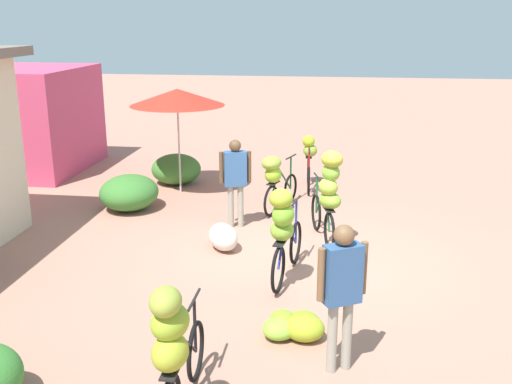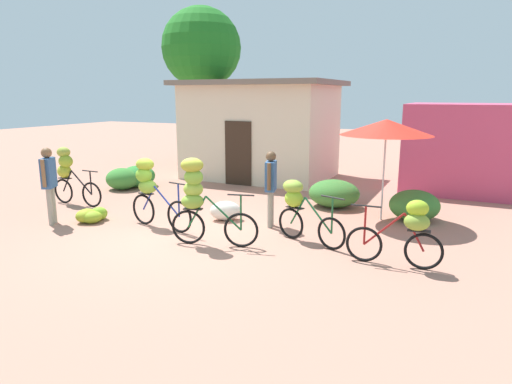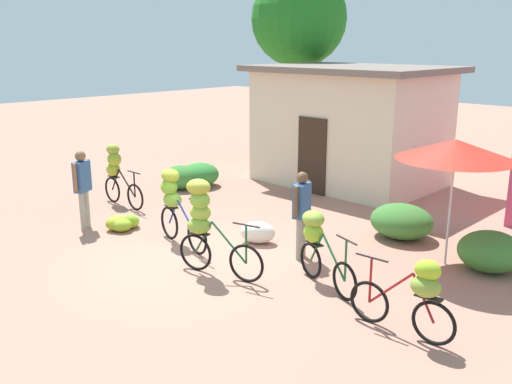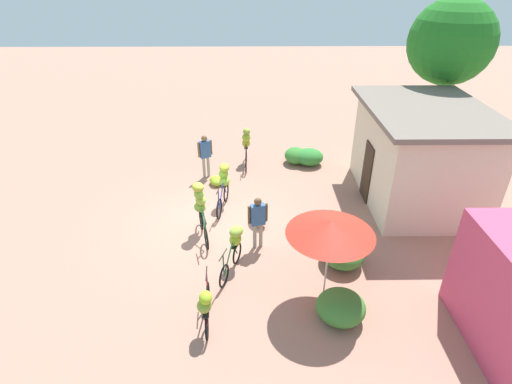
% 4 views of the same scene
% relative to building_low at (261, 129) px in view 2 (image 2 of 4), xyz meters
% --- Properties ---
extents(ground_plane, '(60.00, 60.00, 0.00)m').
position_rel_building_low_xyz_m(ground_plane, '(1.50, -6.91, -1.65)').
color(ground_plane, '#AB7561').
extents(building_low, '(5.14, 3.79, 3.25)m').
position_rel_building_low_xyz_m(building_low, '(0.00, 0.00, 0.00)').
color(building_low, beige).
rests_on(building_low, ground).
extents(shop_pink, '(3.20, 2.80, 2.54)m').
position_rel_building_low_xyz_m(shop_pink, '(6.35, 0.48, -0.37)').
color(shop_pink, '#C94267').
rests_on(shop_pink, ground).
extents(tree_behind_building, '(3.15, 3.15, 6.19)m').
position_rel_building_low_xyz_m(tree_behind_building, '(-3.46, 1.83, 2.95)').
color(tree_behind_building, brown).
rests_on(tree_behind_building, ground).
extents(hedge_bush_front_left, '(0.98, 0.89, 0.65)m').
position_rel_building_low_xyz_m(hedge_bush_front_left, '(-2.83, -3.78, -1.32)').
color(hedge_bush_front_left, '#397F31').
rests_on(hedge_bush_front_left, ground).
extents(hedge_bush_front_right, '(1.01, 1.14, 0.66)m').
position_rel_building_low_xyz_m(hedge_bush_front_right, '(-2.68, -3.25, -1.32)').
color(hedge_bush_front_right, '#318034').
rests_on(hedge_bush_front_right, ground).
extents(hedge_bush_mid, '(1.29, 1.16, 0.69)m').
position_rel_building_low_xyz_m(hedge_bush_mid, '(3.51, -3.12, -1.30)').
color(hedge_bush_mid, '#39752F').
rests_on(hedge_bush_mid, ground).
extents(hedge_bush_by_door, '(1.11, 1.14, 0.69)m').
position_rel_building_low_xyz_m(hedge_bush_by_door, '(5.50, -3.56, -1.30)').
color(hedge_bush_by_door, '#3B7830').
rests_on(hedge_bush_by_door, ground).
extents(market_umbrella, '(2.02, 2.02, 2.27)m').
position_rel_building_low_xyz_m(market_umbrella, '(4.82, -3.83, 0.45)').
color(market_umbrella, beige).
rests_on(market_umbrella, ground).
extents(bicycle_leftmost, '(1.63, 0.42, 1.48)m').
position_rel_building_low_xyz_m(bicycle_leftmost, '(-2.78, -5.79, -0.78)').
color(bicycle_leftmost, black).
rests_on(bicycle_leftmost, ground).
extents(bicycle_near_pile, '(1.74, 0.39, 1.48)m').
position_rel_building_low_xyz_m(bicycle_near_pile, '(0.43, -6.51, -0.77)').
color(bicycle_near_pile, black).
rests_on(bicycle_near_pile, ground).
extents(bicycle_center_loaded, '(1.65, 0.61, 1.67)m').
position_rel_building_low_xyz_m(bicycle_center_loaded, '(2.03, -7.10, -0.68)').
color(bicycle_center_loaded, black).
rests_on(bicycle_center_loaded, ground).
extents(bicycle_by_shop, '(1.51, 0.67, 1.19)m').
position_rel_building_low_xyz_m(bicycle_by_shop, '(3.64, -6.06, -0.91)').
color(bicycle_by_shop, black).
rests_on(bicycle_by_shop, ground).
extents(bicycle_rightmost, '(1.57, 0.38, 1.15)m').
position_rel_building_low_xyz_m(bicycle_rightmost, '(5.71, -6.61, -0.98)').
color(bicycle_rightmost, black).
rests_on(bicycle_rightmost, ground).
extents(banana_pile_on_ground, '(0.73, 0.87, 0.31)m').
position_rel_building_low_xyz_m(banana_pile_on_ground, '(-1.01, -6.78, -1.50)').
color(banana_pile_on_ground, '#87A424').
rests_on(banana_pile_on_ground, ground).
extents(produce_sack, '(0.83, 0.74, 0.44)m').
position_rel_building_low_xyz_m(produce_sack, '(1.63, -5.40, -1.43)').
color(produce_sack, silver).
rests_on(produce_sack, ground).
extents(person_vendor, '(0.30, 0.56, 1.64)m').
position_rel_building_low_xyz_m(person_vendor, '(2.76, -5.42, -0.64)').
color(person_vendor, gray).
rests_on(person_vendor, ground).
extents(person_bystander, '(0.37, 0.52, 1.69)m').
position_rel_building_low_xyz_m(person_bystander, '(-1.65, -7.31, -0.61)').
color(person_bystander, gray).
rests_on(person_bystander, ground).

